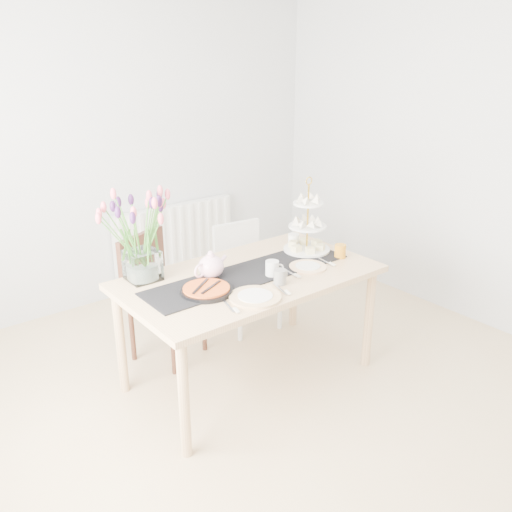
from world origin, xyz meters
TOP-DOWN VIEW (x-y plane):
  - room_shell at (0.00, 0.00)m, footprint 4.50×4.50m
  - radiator at (0.50, 2.19)m, footprint 1.20×0.08m
  - dining_table at (0.06, 0.50)m, footprint 1.60×0.90m
  - chair_brown at (-0.25, 1.16)m, footprint 0.57×0.57m
  - chair_white at (0.51, 1.17)m, footprint 0.45×0.45m
  - table_runner at (0.06, 0.50)m, footprint 1.40×0.35m
  - tulip_vase at (-0.50, 0.84)m, footprint 0.68×0.68m
  - cake_stand at (0.62, 0.58)m, footprint 0.32×0.32m
  - teapot at (-0.16, 0.60)m, footprint 0.28×0.24m
  - cream_jug at (0.65, 0.74)m, footprint 0.09×0.09m
  - tart_tin at (-0.30, 0.44)m, footprint 0.30×0.30m
  - mug_grey at (0.11, 0.27)m, footprint 0.09×0.09m
  - mug_white at (0.15, 0.39)m, footprint 0.11×0.11m
  - mug_orange at (0.72, 0.35)m, footprint 0.11×0.11m
  - plate_left at (-0.13, 0.21)m, footprint 0.36×0.36m
  - plate_right at (0.42, 0.35)m, footprint 0.27×0.27m

SIDE VIEW (x-z plane):
  - radiator at x=0.50m, z-range 0.15..0.75m
  - chair_white at x=0.51m, z-range 0.06..0.87m
  - chair_brown at x=-0.25m, z-range 0.07..0.96m
  - dining_table at x=0.06m, z-range 0.30..1.05m
  - table_runner at x=0.06m, z-range 0.75..0.76m
  - plate_right at x=0.42m, z-range 0.75..0.76m
  - plate_left at x=-0.13m, z-range 0.75..0.77m
  - tart_tin at x=-0.30m, z-range 0.75..0.79m
  - cream_jug at x=0.65m, z-range 0.75..0.83m
  - mug_grey at x=0.11m, z-range 0.75..0.84m
  - mug_orange at x=0.72m, z-range 0.75..0.84m
  - mug_white at x=0.15m, z-range 0.75..0.85m
  - teapot at x=-0.16m, z-range 0.75..0.91m
  - cake_stand at x=0.62m, z-range 0.65..1.12m
  - tulip_vase at x=-0.50m, z-range 0.83..1.42m
  - room_shell at x=0.00m, z-range -0.95..3.55m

